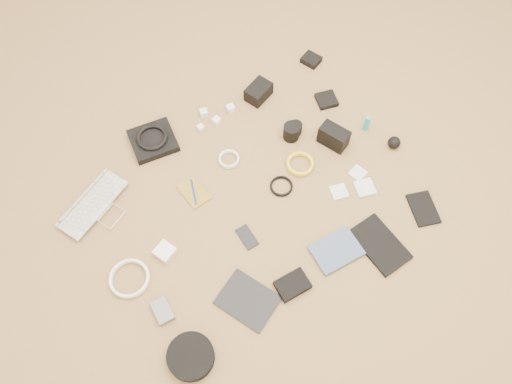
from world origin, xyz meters
TOP-DOWN VIEW (x-y plane):
  - laptop at (-0.55, 0.34)m, footprint 0.38×0.33m
  - headphone_pouch at (-0.20, 0.51)m, footprint 0.23×0.22m
  - headphones at (-0.20, 0.51)m, footprint 0.16×0.16m
  - charger_a at (0.01, 0.44)m, footprint 0.03×0.03m
  - charger_b at (0.07, 0.50)m, footprint 0.04×0.04m
  - charger_c at (0.18, 0.45)m, footprint 0.04×0.04m
  - charger_d at (0.09, 0.43)m, footprint 0.04×0.04m
  - dslr_camera at (0.34, 0.44)m, footprint 0.14×0.12m
  - lens_pouch at (0.68, 0.47)m, footprint 0.10×0.10m
  - notebook_olive at (-0.19, 0.19)m, footprint 0.09×0.14m
  - pen_blue at (-0.19, 0.19)m, footprint 0.06×0.12m
  - cable_white_a at (0.02, 0.23)m, footprint 0.12×0.12m
  - lens_a at (0.32, 0.17)m, footprint 0.09×0.09m
  - lens_b at (0.35, 0.18)m, footprint 0.06×0.06m
  - card_reader at (0.58, 0.23)m, footprint 0.12×0.12m
  - power_brick at (-0.43, 0.02)m, footprint 0.09×0.09m
  - cable_white_b at (-0.60, 0.01)m, footprint 0.20×0.20m
  - cable_black at (0.13, -0.01)m, footprint 0.11×0.11m
  - cable_yellow at (0.26, 0.03)m, footprint 0.14×0.14m
  - flash at (0.45, 0.03)m, footprint 0.11×0.14m
  - lens_cleaner at (0.62, 0.01)m, footprint 0.03×0.03m
  - battery_charger at (-0.56, -0.17)m, footprint 0.07×0.10m
  - tablet at (-0.28, -0.33)m, footprint 0.23×0.26m
  - phone at (-0.13, -0.11)m, footprint 0.06×0.11m
  - filter_case_left at (0.31, -0.18)m, footprint 0.09×0.09m
  - filter_case_mid at (0.41, -0.23)m, footprint 0.10×0.10m
  - filter_case_right at (0.44, -0.15)m, footprint 0.07×0.07m
  - air_blower at (0.66, -0.14)m, footprint 0.06×0.06m
  - headphone_case at (-0.56, -0.38)m, footprint 0.20×0.20m
  - drive_case at (-0.11, -0.38)m, footprint 0.13×0.10m
  - paperback at (0.12, -0.44)m, footprint 0.21×0.16m
  - notebook_black_a at (0.28, -0.46)m, footprint 0.15×0.24m
  - notebook_black_b at (0.54, -0.44)m, footprint 0.15×0.18m

SIDE VIEW (x-z plane):
  - notebook_olive at x=-0.19m, z-range 0.00..0.01m
  - phone at x=-0.13m, z-range 0.00..0.01m
  - filter_case_right at x=0.44m, z-range 0.00..0.01m
  - cable_black at x=0.13m, z-range 0.00..0.01m
  - filter_case_left at x=0.31m, z-range 0.00..0.01m
  - tablet at x=-0.28m, z-range 0.00..0.01m
  - cable_white_a at x=0.02m, z-range 0.00..0.01m
  - filter_case_mid at x=0.41m, z-range 0.00..0.01m
  - notebook_black_b at x=0.54m, z-range 0.00..0.01m
  - cable_white_b at x=-0.60m, z-range 0.00..0.01m
  - cable_yellow at x=0.26m, z-range 0.00..0.01m
  - notebook_black_a at x=0.28m, z-range 0.00..0.02m
  - paperback at x=0.12m, z-range 0.00..0.02m
  - card_reader at x=0.58m, z-range 0.00..0.02m
  - pen_blue at x=-0.19m, z-range 0.01..0.01m
  - laptop at x=-0.55m, z-range 0.00..0.03m
  - charger_a at x=0.01m, z-range 0.00..0.03m
  - battery_charger at x=-0.56m, z-range 0.00..0.03m
  - lens_pouch at x=0.68m, z-range 0.00..0.03m
  - power_brick at x=-0.43m, z-range 0.00..0.03m
  - drive_case at x=-0.11m, z-range 0.00..0.03m
  - charger_d at x=0.09m, z-range 0.00..0.03m
  - charger_b at x=0.07m, z-range 0.00..0.03m
  - charger_c at x=0.18m, z-range 0.00..0.03m
  - headphone_pouch at x=-0.20m, z-range 0.00..0.03m
  - headphone_case at x=-0.56m, z-range 0.00..0.05m
  - lens_b at x=0.35m, z-range 0.00..0.06m
  - air_blower at x=0.66m, z-range 0.00..0.06m
  - dslr_camera at x=0.34m, z-range 0.00..0.07m
  - lens_a at x=0.32m, z-range 0.00..0.08m
  - lens_cleaner at x=0.62m, z-range 0.00..0.08m
  - headphones at x=-0.20m, z-range 0.03..0.05m
  - flash at x=0.45m, z-range 0.00..0.10m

